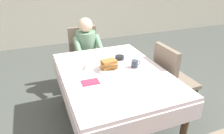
{
  "coord_description": "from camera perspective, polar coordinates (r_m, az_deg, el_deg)",
  "views": [
    {
      "loc": [
        -0.75,
        -1.86,
        1.76
      ],
      "look_at": [
        -0.01,
        0.02,
        0.79
      ],
      "focal_mm": 33.16,
      "sensor_mm": 36.0,
      "label": 1
    }
  ],
  "objects": [
    {
      "name": "knife_right_of_plate",
      "position": [
        2.34,
        3.84,
        -0.1
      ],
      "size": [
        0.02,
        0.2,
        0.0
      ],
      "primitive_type": "cube",
      "rotation": [
        0.0,
        0.0,
        1.53
      ],
      "color": "silver",
      "rests_on": "dining_table_main"
    },
    {
      "name": "diner_person",
      "position": [
        3.15,
        -6.94,
        5.24
      ],
      "size": [
        0.4,
        0.43,
        1.12
      ],
      "rotation": [
        0.0,
        0.0,
        3.14
      ],
      "color": "gray",
      "rests_on": "ground"
    },
    {
      "name": "fork_left_of_plate",
      "position": [
        2.22,
        -5.09,
        -1.65
      ],
      "size": [
        0.03,
        0.18,
        0.0
      ],
      "primitive_type": "cube",
      "rotation": [
        0.0,
        0.0,
        1.68
      ],
      "color": "silver",
      "rests_on": "dining_table_main"
    },
    {
      "name": "dining_table_main",
      "position": [
        2.29,
        0.45,
        -3.31
      ],
      "size": [
        1.12,
        1.52,
        0.74
      ],
      "color": "silver",
      "rests_on": "ground"
    },
    {
      "name": "napkin_folded",
      "position": [
        2.05,
        -5.98,
        -4.18
      ],
      "size": [
        0.17,
        0.12,
        0.01
      ],
      "primitive_type": "cube",
      "rotation": [
        0.0,
        0.0,
        -0.03
      ],
      "color": "#8C2D4C",
      "rests_on": "dining_table_main"
    },
    {
      "name": "spoon_near_edge",
      "position": [
        2.04,
        2.57,
        -4.23
      ],
      "size": [
        0.15,
        0.05,
        0.0
      ],
      "primitive_type": "cube",
      "rotation": [
        0.0,
        0.0,
        -0.22
      ],
      "color": "silver",
      "rests_on": "dining_table_main"
    },
    {
      "name": "bowl_butter",
      "position": [
        2.55,
        2.1,
        2.63
      ],
      "size": [
        0.11,
        0.11,
        0.04
      ],
      "primitive_type": "cylinder",
      "color": "black",
      "rests_on": "dining_table_main"
    },
    {
      "name": "plate_breakfast",
      "position": [
        2.29,
        -0.69,
        -0.53
      ],
      "size": [
        0.28,
        0.28,
        0.02
      ],
      "primitive_type": "cylinder",
      "color": "white",
      "rests_on": "dining_table_main"
    },
    {
      "name": "syrup_pitcher",
      "position": [
        2.3,
        -7.33,
        0.17
      ],
      "size": [
        0.08,
        0.08,
        0.07
      ],
      "color": "silver",
      "rests_on": "dining_table_main"
    },
    {
      "name": "breakfast_stack",
      "position": [
        2.27,
        -0.87,
        0.82
      ],
      "size": [
        0.22,
        0.19,
        0.1
      ],
      "color": "#A36B33",
      "rests_on": "plate_breakfast"
    },
    {
      "name": "cup_coffee",
      "position": [
        2.34,
        6.31,
        0.88
      ],
      "size": [
        0.11,
        0.08,
        0.08
      ],
      "color": "#333D4C",
      "rests_on": "dining_table_main"
    },
    {
      "name": "chair_right_side",
      "position": [
        2.69,
        15.86,
        -2.54
      ],
      "size": [
        0.45,
        0.44,
        0.93
      ],
      "rotation": [
        0.0,
        0.0,
        -1.57
      ],
      "color": "#7A6B5B",
      "rests_on": "ground"
    },
    {
      "name": "chair_diner",
      "position": [
        3.34,
        -7.51,
        3.87
      ],
      "size": [
        0.44,
        0.45,
        0.93
      ],
      "rotation": [
        0.0,
        0.0,
        3.14
      ],
      "color": "#7A6B5B",
      "rests_on": "ground"
    },
    {
      "name": "ground_plane",
      "position": [
        2.66,
        0.4,
        -15.66
      ],
      "size": [
        14.0,
        14.0,
        0.0
      ],
      "primitive_type": "plane",
      "color": "#474C47"
    }
  ]
}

